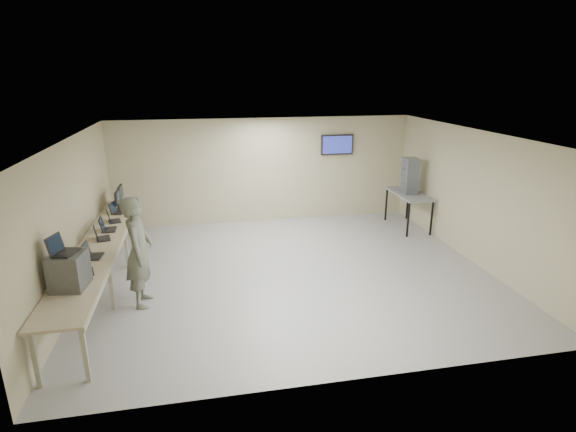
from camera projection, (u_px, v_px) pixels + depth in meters
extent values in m
cube|color=#B7B7B7|center=(290.00, 272.00, 9.25)|extent=(8.00, 7.00, 0.01)
cube|color=silver|center=(290.00, 135.00, 8.39)|extent=(8.00, 7.00, 0.01)
cube|color=#BAAF91|center=(264.00, 171.00, 12.09)|extent=(8.00, 0.01, 2.80)
cube|color=#BAAF91|center=(346.00, 286.00, 5.55)|extent=(8.00, 0.01, 2.80)
cube|color=#BAAF91|center=(73.00, 219.00, 8.08)|extent=(0.01, 7.00, 2.80)
cube|color=#BAAF91|center=(474.00, 197.00, 9.55)|extent=(0.01, 7.00, 2.80)
cube|color=black|center=(337.00, 144.00, 12.24)|extent=(0.15, 0.04, 0.15)
cube|color=black|center=(337.00, 145.00, 12.20)|extent=(0.90, 0.06, 0.55)
cube|color=navy|center=(337.00, 145.00, 12.17)|extent=(0.82, 0.01, 0.47)
cube|color=#BDB38F|center=(100.00, 244.00, 8.32)|extent=(0.75, 6.00, 0.04)
cube|color=#ADAB95|center=(121.00, 245.00, 8.39)|extent=(0.02, 6.00, 0.06)
cube|color=#ADAB95|center=(35.00, 359.00, 5.73)|extent=(0.06, 0.06, 0.86)
cube|color=#ADAB95|center=(85.00, 353.00, 5.84)|extent=(0.06, 0.06, 0.86)
cube|color=#ADAB95|center=(74.00, 290.00, 7.56)|extent=(0.06, 0.06, 0.86)
cube|color=#ADAB95|center=(111.00, 287.00, 7.67)|extent=(0.06, 0.06, 0.86)
cube|color=#ADAB95|center=(96.00, 250.00, 9.24)|extent=(0.06, 0.06, 0.86)
cube|color=#ADAB95|center=(126.00, 248.00, 9.35)|extent=(0.06, 0.06, 0.86)
cube|color=#ADAB95|center=(112.00, 221.00, 11.06)|extent=(0.06, 0.06, 0.86)
cube|color=#ADAB95|center=(138.00, 219.00, 11.17)|extent=(0.06, 0.06, 0.86)
cube|color=#5F5F5F|center=(69.00, 271.00, 6.54)|extent=(0.51, 0.57, 0.54)
cube|color=black|center=(66.00, 253.00, 6.45)|extent=(0.37, 0.43, 0.02)
cube|color=black|center=(55.00, 244.00, 6.38)|extent=(0.17, 0.35, 0.26)
cube|color=black|center=(56.00, 244.00, 6.39)|extent=(0.14, 0.31, 0.22)
cube|color=black|center=(86.00, 272.00, 7.08)|extent=(0.31, 0.38, 0.02)
cube|color=black|center=(76.00, 266.00, 7.02)|extent=(0.14, 0.32, 0.23)
cube|color=black|center=(77.00, 265.00, 7.03)|extent=(0.11, 0.27, 0.20)
cube|color=black|center=(94.00, 257.00, 7.69)|extent=(0.27, 0.36, 0.02)
cube|color=black|center=(86.00, 250.00, 7.63)|extent=(0.09, 0.33, 0.24)
cube|color=black|center=(87.00, 250.00, 7.63)|extent=(0.07, 0.29, 0.20)
cube|color=black|center=(103.00, 239.00, 8.52)|extent=(0.32, 0.38, 0.02)
cube|color=black|center=(96.00, 233.00, 8.46)|extent=(0.14, 0.32, 0.24)
cube|color=black|center=(96.00, 233.00, 8.46)|extent=(0.11, 0.28, 0.20)
cube|color=black|center=(109.00, 230.00, 9.00)|extent=(0.28, 0.37, 0.02)
cube|color=black|center=(102.00, 224.00, 8.94)|extent=(0.09, 0.34, 0.26)
cube|color=black|center=(102.00, 223.00, 8.94)|extent=(0.07, 0.30, 0.21)
cube|color=black|center=(115.00, 221.00, 9.53)|extent=(0.31, 0.37, 0.02)
cube|color=black|center=(108.00, 216.00, 9.47)|extent=(0.14, 0.31, 0.23)
cube|color=black|center=(109.00, 216.00, 9.47)|extent=(0.12, 0.27, 0.19)
cube|color=black|center=(119.00, 213.00, 10.11)|extent=(0.31, 0.38, 0.02)
cube|color=black|center=(113.00, 207.00, 10.05)|extent=(0.14, 0.32, 0.24)
cube|color=black|center=(114.00, 207.00, 10.05)|extent=(0.11, 0.28, 0.20)
cylinder|color=black|center=(119.00, 209.00, 10.36)|extent=(0.20, 0.20, 0.01)
cube|color=black|center=(118.00, 206.00, 10.34)|extent=(0.04, 0.03, 0.16)
cube|color=black|center=(117.00, 197.00, 10.28)|extent=(0.05, 0.45, 0.30)
cube|color=black|center=(118.00, 197.00, 10.28)|extent=(0.00, 0.41, 0.26)
cylinder|color=black|center=(122.00, 204.00, 10.79)|extent=(0.20, 0.20, 0.02)
cube|color=black|center=(121.00, 200.00, 10.77)|extent=(0.04, 0.03, 0.16)
cube|color=black|center=(120.00, 192.00, 10.70)|extent=(0.05, 0.46, 0.31)
cube|color=black|center=(122.00, 192.00, 10.71)|extent=(0.00, 0.42, 0.26)
imported|color=slate|center=(139.00, 252.00, 7.70)|extent=(0.50, 0.74, 1.97)
cube|color=gray|center=(409.00, 194.00, 11.65)|extent=(0.73, 1.56, 0.04)
cube|color=black|center=(408.00, 220.00, 11.10)|extent=(0.04, 0.04, 0.90)
cube|color=black|center=(386.00, 205.00, 12.37)|extent=(0.04, 0.04, 0.90)
cube|color=black|center=(432.00, 218.00, 11.21)|extent=(0.04, 0.04, 0.90)
cube|color=black|center=(407.00, 203.00, 12.49)|extent=(0.04, 0.04, 0.90)
cube|color=slate|center=(409.00, 190.00, 11.61)|extent=(0.35, 0.39, 0.18)
cube|color=slate|center=(409.00, 183.00, 11.56)|extent=(0.35, 0.39, 0.18)
cube|color=slate|center=(410.00, 176.00, 11.50)|extent=(0.35, 0.39, 0.18)
cube|color=slate|center=(411.00, 169.00, 11.44)|extent=(0.35, 0.39, 0.18)
cube|color=slate|center=(411.00, 162.00, 11.39)|extent=(0.35, 0.39, 0.18)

